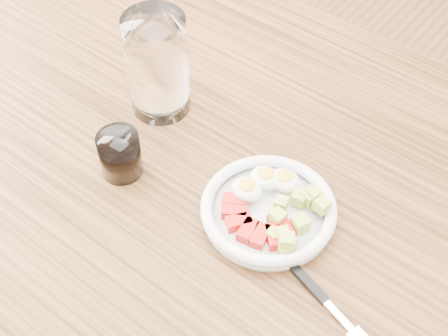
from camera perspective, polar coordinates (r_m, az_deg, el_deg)
The scene contains 5 objects.
dining_table at distance 0.97m, azimuth 0.10°, elevation -5.63°, with size 1.50×0.90×0.77m.
bowl at distance 0.85m, azimuth 4.14°, elevation -3.69°, with size 0.19×0.19×0.04m.
fork at distance 0.80m, azimuth 8.37°, elevation -11.06°, with size 0.18×0.06×0.01m.
water_glass at distance 0.96m, azimuth -6.10°, elevation 9.31°, with size 0.09×0.09×0.17m, color white.
coffee_glass at distance 0.90m, azimuth -9.48°, elevation 1.22°, with size 0.06×0.06×0.07m.
Camera 1 is at (0.34, -0.44, 1.47)m, focal length 50.00 mm.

